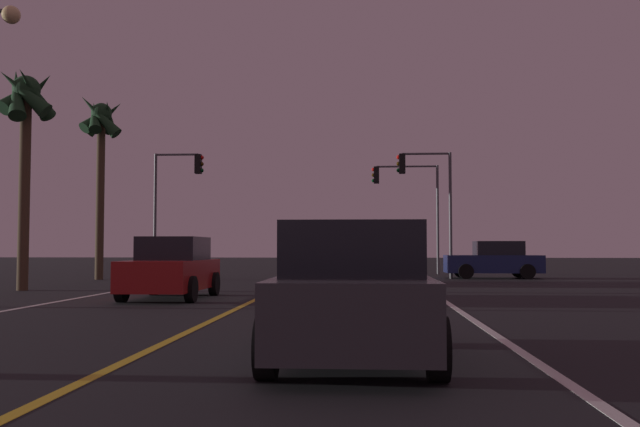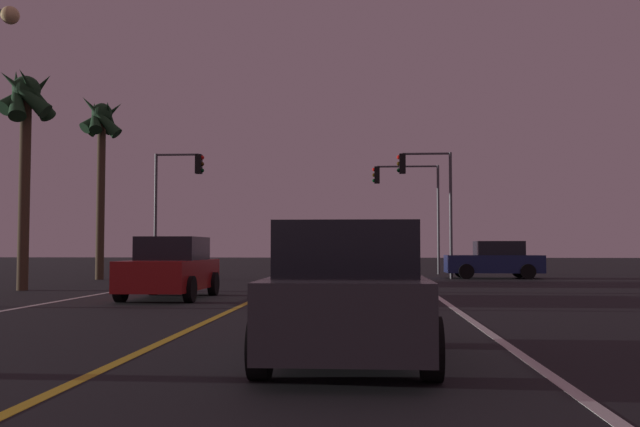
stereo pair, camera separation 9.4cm
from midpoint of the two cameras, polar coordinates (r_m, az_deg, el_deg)
The scene contains 11 objects.
lane_edge_right at distance 11.91m, azimuth 13.73°, elevation -9.48°, with size 0.16×38.73×0.01m, color silver.
lane_center_divider at distance 12.11m, azimuth -10.72°, elevation -9.40°, with size 0.16×38.73×0.01m, color gold.
car_oncoming at distance 19.56m, azimuth -12.24°, elevation -4.46°, with size 2.02×4.30×1.70m.
car_lead_same_lane at distance 8.64m, azimuth 2.46°, elevation -6.66°, with size 2.02×4.30×1.70m.
car_ahead_far at distance 26.86m, azimuth 1.82°, elevation -4.07°, with size 2.02×4.30×1.70m.
car_crossing_side at distance 32.63m, azimuth 14.09°, elevation -3.77°, with size 4.30×2.02×1.70m.
traffic_light_near_right at distance 31.76m, azimuth 8.62°, elevation 2.25°, with size 2.49×0.36×5.73m.
traffic_light_near_left at distance 32.84m, azimuth -11.78°, elevation 2.17°, with size 2.35×0.36×5.79m.
traffic_light_far_right at distance 37.20m, azimuth 7.08°, elevation 1.67°, with size 3.57×0.36×5.80m.
palm_tree_left_mid at distance 25.14m, azimuth -23.23°, elevation 7.80°, with size 1.93×2.02×7.55m.
palm_tree_left_far at distance 32.40m, azimuth -17.72°, elevation 6.39°, with size 2.01×1.96×8.26m.
Camera 1 is at (2.94, 1.71, 1.40)m, focal length 38.80 mm.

